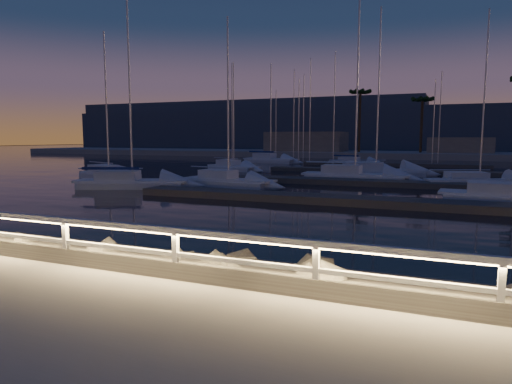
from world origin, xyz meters
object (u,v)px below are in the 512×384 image
sailboat_e (108,174)px  sailboat_f (129,182)px  sailboat_c (511,196)px  sailboat_k (373,171)px  sailboat_m (269,159)px  sailboat_i (233,167)px  sailboat_a (226,180)px  guard_rail (133,237)px  sailboat_g (476,181)px  sailboat_j (352,175)px  sailboat_n (354,162)px

sailboat_e → sailboat_f: bearing=-16.8°
sailboat_c → sailboat_k: (-9.40, 15.05, 0.05)m
sailboat_k → sailboat_m: 23.41m
sailboat_i → sailboat_k: bearing=16.7°
sailboat_a → sailboat_e: (-11.68, 1.12, 0.01)m
guard_rail → sailboat_g: (8.22, 28.15, -0.97)m
sailboat_c → sailboat_j: (-10.25, 9.37, 0.05)m
guard_rail → sailboat_a: size_ratio=3.70×
sailboat_k → sailboat_n: sailboat_k is taller
sailboat_g → sailboat_c: bearing=-101.1°
sailboat_i → sailboat_n: sailboat_i is taller
guard_rail → sailboat_e: size_ratio=3.62×
sailboat_m → sailboat_g: bearing=-31.6°
sailboat_e → guard_rail: bearing=-26.8°
guard_rail → sailboat_c: sailboat_c is taller
sailboat_a → sailboat_m: bearing=112.4°
sailboat_a → sailboat_j: size_ratio=0.83×
guard_rail → sailboat_j: sailboat_j is taller
guard_rail → sailboat_g: size_ratio=3.56×
sailboat_a → sailboat_c: 17.95m
sailboat_c → sailboat_i: (-24.28, 16.27, 0.01)m
sailboat_e → sailboat_j: 20.34m
sailboat_g → sailboat_j: size_ratio=0.86×
sailboat_n → guard_rail: bearing=-71.7°
sailboat_f → sailboat_g: bearing=2.2°
sailboat_g → sailboat_k: size_ratio=0.82×
sailboat_f → sailboat_n: size_ratio=1.16×
sailboat_f → sailboat_m: (-2.37, 33.35, 0.03)m
sailboat_c → sailboat_g: (-1.20, 8.48, -0.01)m
guard_rail → sailboat_m: bearing=107.9°
sailboat_i → sailboat_n: size_ratio=1.00×
guard_rail → sailboat_j: bearing=91.6°
sailboat_a → sailboat_m: sailboat_m is taller
sailboat_g → sailboat_j: (-9.05, 0.89, 0.06)m
sailboat_m → sailboat_i: bearing=-72.3°
sailboat_e → sailboat_f: sailboat_f is taller
sailboat_k → sailboat_n: bearing=88.7°
sailboat_a → guard_rail: bearing=-61.5°
sailboat_i → sailboat_k: 14.92m
guard_rail → sailboat_j: (-0.82, 29.04, -0.91)m
sailboat_i → sailboat_n: (10.29, 13.82, -0.02)m
sailboat_k → sailboat_g: bearing=-57.0°
sailboat_m → sailboat_e: bearing=-85.7°
guard_rail → sailboat_i: (-14.85, 35.94, -0.95)m
sailboat_c → sailboat_k: 17.75m
sailboat_c → sailboat_n: bearing=118.6°
sailboat_a → sailboat_c: bearing=1.3°
sailboat_g → sailboat_k: bearing=122.1°
sailboat_f → sailboat_m: 33.43m
guard_rail → sailboat_g: sailboat_g is taller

